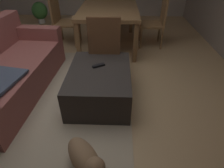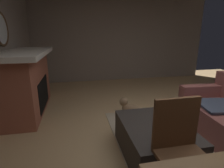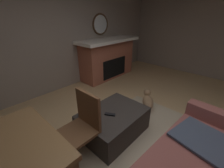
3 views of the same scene
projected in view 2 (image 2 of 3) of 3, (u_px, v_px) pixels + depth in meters
name	position (u px, v px, depth m)	size (l,w,h in m)	color
floor	(189.00, 151.00, 2.33)	(9.46, 9.46, 0.00)	tan
wall_left	(118.00, 36.00, 5.67)	(0.12, 5.79, 2.80)	gray
area_rug	(196.00, 148.00, 2.37)	(2.60, 2.00, 0.01)	tan
fireplace	(26.00, 82.00, 3.38)	(1.98, 0.76, 1.17)	#9E5642
round_wall_mirror	(1.00, 29.00, 3.07)	(0.60, 0.05, 0.60)	#4C331E
ottoman_coffee_table	(154.00, 140.00, 2.19)	(1.02, 0.76, 0.42)	#2D2826
tv_remote	(161.00, 128.00, 2.05)	(0.05, 0.16, 0.02)	black
dining_chair_west	(181.00, 145.00, 1.57)	(0.44, 0.44, 0.93)	brown
small_dog	(131.00, 109.00, 3.19)	(0.49, 0.44, 0.30)	#8C6B4C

